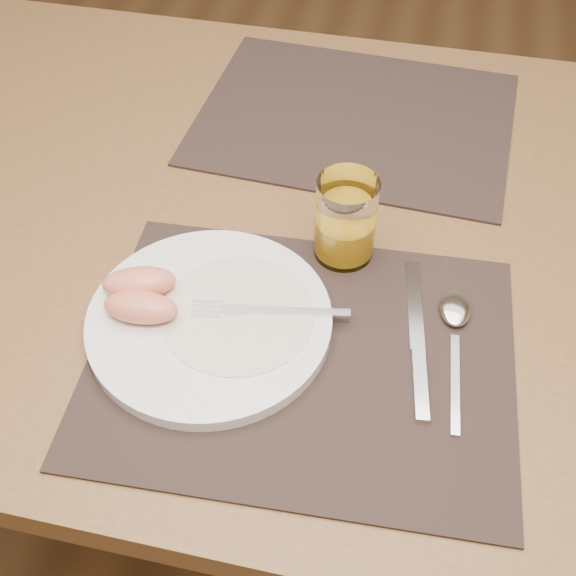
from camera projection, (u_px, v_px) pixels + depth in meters
The scene contains 11 objects.
ground at pixel (305, 485), 1.48m from camera, with size 5.00×5.00×0.00m, color brown.
table at pixel (313, 262), 0.98m from camera, with size 1.40×0.90×0.75m.
placemat_near at pixel (302, 356), 0.77m from camera, with size 0.45×0.35×0.00m, color #2E211C.
placemat_far at pixel (355, 118), 1.06m from camera, with size 0.45×0.35×0.00m, color #2E211C.
plate at pixel (210, 321), 0.79m from camera, with size 0.27×0.27×0.02m, color white.
plate_dressing at pixel (238, 313), 0.79m from camera, with size 0.17×0.17×0.00m.
fork at pixel (256, 311), 0.79m from camera, with size 0.17×0.05×0.00m.
knife at pixel (418, 349), 0.77m from camera, with size 0.05×0.22×0.01m.
spoon at pixel (455, 318), 0.80m from camera, with size 0.04×0.19×0.01m.
juice_glass at pixel (345, 223), 0.84m from camera, with size 0.07×0.07×0.11m.
grapefruit_wedges at pixel (140, 295), 0.79m from camera, with size 0.10×0.09×0.03m.
Camera 1 is at (0.11, -0.67, 1.38)m, focal length 45.00 mm.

